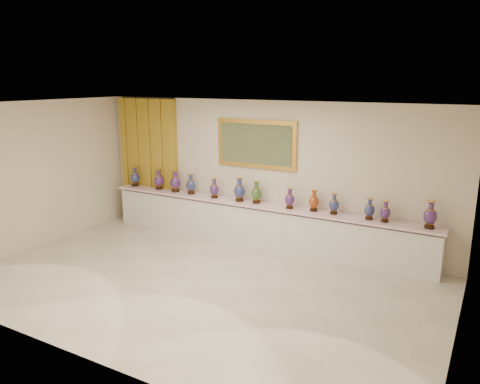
{
  "coord_description": "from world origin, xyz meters",
  "views": [
    {
      "loc": [
        4.24,
        -6.1,
        3.41
      ],
      "look_at": [
        -0.13,
        1.7,
        1.25
      ],
      "focal_mm": 35.0,
      "sensor_mm": 36.0,
      "label": 1
    }
  ],
  "objects_px": {
    "counter": "(259,225)",
    "vase_2": "(175,182)",
    "vase_1": "(159,180)",
    "vase_0": "(135,177)"
  },
  "relations": [
    {
      "from": "vase_1",
      "to": "vase_2",
      "type": "relative_size",
      "value": 0.96
    },
    {
      "from": "vase_0",
      "to": "vase_1",
      "type": "distance_m",
      "value": 0.72
    },
    {
      "from": "vase_2",
      "to": "vase_1",
      "type": "bearing_deg",
      "value": 178.5
    },
    {
      "from": "counter",
      "to": "vase_2",
      "type": "height_order",
      "value": "vase_2"
    },
    {
      "from": "vase_0",
      "to": "vase_1",
      "type": "bearing_deg",
      "value": 0.96
    },
    {
      "from": "vase_1",
      "to": "vase_2",
      "type": "bearing_deg",
      "value": -1.5
    },
    {
      "from": "counter",
      "to": "vase_1",
      "type": "bearing_deg",
      "value": 179.99
    },
    {
      "from": "counter",
      "to": "vase_2",
      "type": "distance_m",
      "value": 2.24
    },
    {
      "from": "vase_2",
      "to": "vase_0",
      "type": "bearing_deg",
      "value": 179.96
    },
    {
      "from": "vase_0",
      "to": "vase_2",
      "type": "relative_size",
      "value": 0.95
    }
  ]
}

